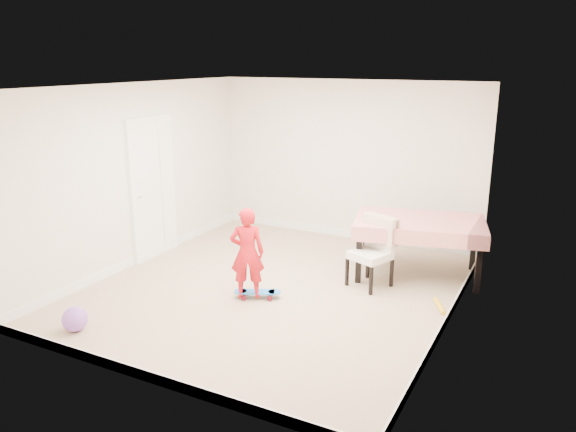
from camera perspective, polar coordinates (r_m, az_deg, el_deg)
The scene contains 17 objects.
ground at distance 7.45m, azimuth -1.40°, elevation -7.33°, with size 5.00×5.00×0.00m, color tan.
ceiling at distance 6.86m, azimuth -1.55°, elevation 12.91°, with size 4.50×5.00×0.04m, color white.
wall_back at distance 9.25m, azimuth 5.95°, elevation 5.59°, with size 4.50×0.04×2.60m, color silver.
wall_front at distance 5.09m, azimuth -14.99°, elevation -3.37°, with size 4.50×0.04×2.60m, color silver.
wall_left at distance 8.32m, azimuth -15.10°, elevation 3.99°, with size 0.04×5.00×2.60m, color silver.
wall_right at distance 6.32m, azimuth 16.59°, elevation 0.21°, with size 0.04×5.00×2.60m, color silver.
door at distance 8.59m, azimuth -13.61°, elevation 2.57°, with size 0.10×0.94×2.11m, color white.
baseboard_back at distance 9.55m, azimuth 5.76°, elevation -1.74°, with size 4.50×0.02×0.12m, color white.
baseboard_front at distance 5.61m, azimuth -14.13°, elevation -15.46°, with size 4.50×0.02×0.12m, color white.
baseboard_left at distance 8.66m, azimuth -14.57°, elevation -4.06°, with size 0.02×5.00×0.12m, color white.
baseboard_right at distance 6.74m, azimuth 15.84°, elevation -10.01°, with size 0.02×5.00×0.12m, color white.
dining_table at distance 7.93m, azimuth 13.08°, elevation -3.16°, with size 1.72×1.08×0.81m, color red, non-canonical shape.
dining_chair at distance 7.43m, azimuth 8.34°, elevation -3.71°, with size 0.51×0.59×0.93m, color silver, non-canonical shape.
skateboard at distance 7.16m, azimuth -3.12°, elevation -7.96°, with size 0.59×0.22×0.09m, color blue, non-canonical shape.
child at distance 6.94m, azimuth -4.16°, elevation -4.03°, with size 0.42×0.28×1.16m, color red.
balloon at distance 6.73m, azimuth -20.85°, elevation -9.77°, with size 0.28×0.28×0.28m, color #9054CB.
foam_toy at distance 7.11m, azimuth 15.13°, elevation -8.81°, with size 0.06×0.06×0.40m, color yellow.
Camera 1 is at (3.29, -6.01, 2.93)m, focal length 35.00 mm.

